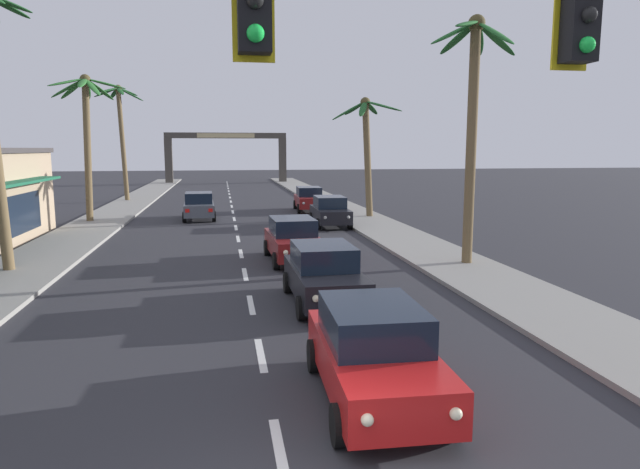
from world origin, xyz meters
The scene contains 15 objects.
sidewalk_right centered at (7.80, 20.00, 0.07)m, with size 3.20×110.00×0.14m, color gray.
sidewalk_left centered at (-7.80, 20.00, 0.07)m, with size 3.20×110.00×0.14m, color gray.
lane_markings centered at (0.42, 20.40, 0.00)m, with size 4.28×88.83×0.01m.
traffic_signal_mast centered at (3.26, -0.13, 5.07)m, with size 10.73×0.41×7.20m.
sedan_lead_at_stop_bar centered at (1.79, 3.21, 0.85)m, with size 2.05×4.49×1.68m.
sedan_third_in_queue centered at (2.05, 9.41, 0.85)m, with size 1.97×4.46×1.68m.
sedan_fifth_in_queue centered at (1.96, 15.62, 0.85)m, with size 2.07×4.50×1.68m.
sedan_oncoming_far centered at (-2.13, 29.55, 0.85)m, with size 2.06×4.50×1.68m.
sedan_parked_nearest_kerb centered at (5.27, 25.17, 0.85)m, with size 2.03×4.48×1.68m.
sedan_parked_mid_kerb centered at (5.31, 33.15, 0.85)m, with size 2.08×4.50×1.68m.
palm_left_third centered at (-8.28, 28.89, 5.99)m, with size 4.24×4.21×8.52m.
palm_left_farthest centered at (-8.62, 42.64, 6.40)m, with size 3.98×3.92×9.40m.
palm_right_second centered at (8.22, 13.57, 6.08)m, with size 3.66×3.60×9.00m.
palm_right_third centered at (8.19, 28.35, 5.09)m, with size 4.38×4.32×7.45m.
town_gateway_arch centered at (0.00, 66.88, 4.14)m, with size 15.11×0.90×6.31m.
Camera 1 is at (-0.73, -5.82, 4.35)m, focal length 31.63 mm.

